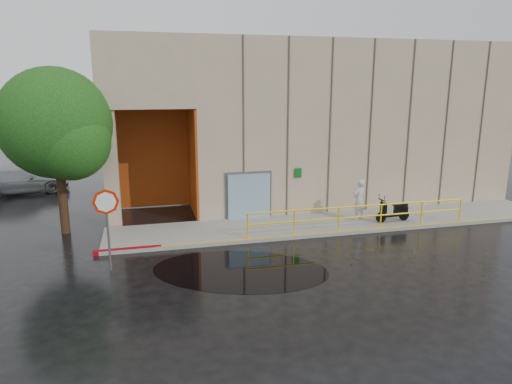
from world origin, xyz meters
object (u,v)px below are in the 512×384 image
scooter (394,205)px  red_curb (128,250)px  person (359,200)px  car_c (20,180)px  stop_sign (107,212)px  tree_near (59,128)px

scooter → red_curb: 11.25m
person → scooter: person is taller
scooter → car_c: 20.20m
stop_sign → car_c: (-5.56, 12.84, -1.26)m
person → red_curb: 9.97m
scooter → red_curb: scooter is taller
scooter → red_curb: size_ratio=0.68×
person → car_c: person is taller
car_c → tree_near: (3.66, -8.39, 3.60)m
stop_sign → red_curb: (0.50, 1.58, -1.90)m
red_curb → car_c: size_ratio=0.47×
red_curb → tree_near: tree_near is taller
stop_sign → car_c: bearing=129.6°
stop_sign → tree_near: 5.38m
person → car_c: size_ratio=0.36×
car_c → tree_near: bearing=-168.1°
person → stop_sign: size_ratio=0.66×
person → scooter: 1.50m
person → tree_near: tree_near is taller
scooter → car_c: (-17.25, 10.50, -0.13)m
tree_near → person: bearing=-7.2°
scooter → stop_sign: size_ratio=0.59×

